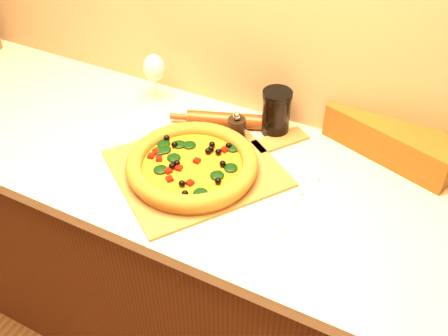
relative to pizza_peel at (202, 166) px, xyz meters
The scene contains 9 objects.
cabinet 0.47m from the pizza_peel, 103.56° to the left, with size 2.80×0.65×0.86m, color #4C2610.
countertop 0.03m from the pizza_peel, 103.56° to the left, with size 2.84×0.68×0.04m, color beige.
pizza_peel is the anchor object (origin of this frame).
pizza 0.05m from the pizza_peel, 106.43° to the right, with size 0.37×0.37×0.05m.
pepper_grinder 0.17m from the pizza_peel, 79.56° to the left, with size 0.05×0.05×0.10m.
rolling_pin 0.22m from the pizza_peel, 99.08° to the left, with size 0.34×0.14×0.05m.
bread_bag 0.56m from the pizza_peel, 34.10° to the left, with size 0.40×0.13×0.11m, color brown.
wine_glass 0.41m from the pizza_peel, 142.43° to the left, with size 0.07×0.07×0.18m.
dark_jar 0.30m from the pizza_peel, 65.55° to the left, with size 0.09×0.09×0.15m.
Camera 1 is at (0.57, 0.46, 1.84)m, focal length 40.00 mm.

